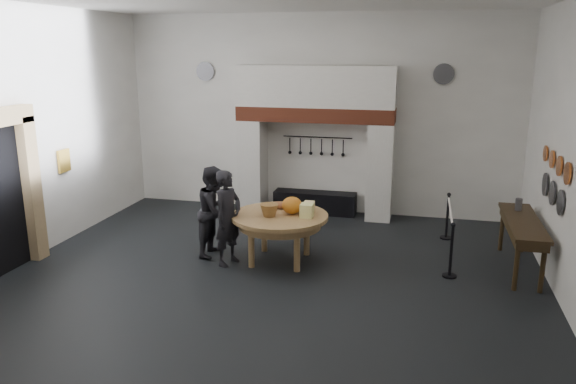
% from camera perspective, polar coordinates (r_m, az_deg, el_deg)
% --- Properties ---
extents(floor, '(9.00, 8.00, 0.02)m').
position_cam_1_polar(floor, '(9.70, -1.49, -8.27)').
color(floor, black).
rests_on(floor, ground).
extents(wall_back, '(9.00, 0.02, 4.50)m').
position_cam_1_polar(wall_back, '(12.93, 3.10, 7.82)').
color(wall_back, white).
rests_on(wall_back, floor).
extents(wall_front, '(9.00, 0.02, 4.50)m').
position_cam_1_polar(wall_front, '(5.41, -12.76, -2.11)').
color(wall_front, white).
rests_on(wall_front, floor).
extents(wall_left, '(0.02, 8.00, 4.50)m').
position_cam_1_polar(wall_left, '(11.12, -24.68, 5.41)').
color(wall_left, white).
rests_on(wall_left, floor).
extents(wall_right, '(0.02, 8.00, 4.50)m').
position_cam_1_polar(wall_right, '(9.02, 27.24, 3.26)').
color(wall_right, white).
rests_on(wall_right, floor).
extents(chimney_pier_left, '(0.55, 0.70, 2.15)m').
position_cam_1_polar(chimney_pier_left, '(13.14, -3.59, 2.73)').
color(chimney_pier_left, silver).
rests_on(chimney_pier_left, floor).
extents(chimney_pier_right, '(0.55, 0.70, 2.15)m').
position_cam_1_polar(chimney_pier_right, '(12.60, 9.34, 2.05)').
color(chimney_pier_right, silver).
rests_on(chimney_pier_right, floor).
extents(hearth_brick_band, '(3.50, 0.72, 0.32)m').
position_cam_1_polar(hearth_brick_band, '(12.59, 2.81, 7.91)').
color(hearth_brick_band, '#9E442B').
rests_on(hearth_brick_band, chimney_pier_left).
extents(chimney_hood, '(3.50, 0.70, 0.90)m').
position_cam_1_polar(chimney_hood, '(12.53, 2.84, 10.69)').
color(chimney_hood, silver).
rests_on(chimney_hood, hearth_brick_band).
extents(iron_range, '(1.90, 0.45, 0.50)m').
position_cam_1_polar(iron_range, '(13.05, 2.75, -1.07)').
color(iron_range, black).
rests_on(iron_range, floor).
extents(utensil_rail, '(1.60, 0.02, 0.02)m').
position_cam_1_polar(utensil_rail, '(12.93, 3.00, 5.58)').
color(utensil_rail, black).
rests_on(utensil_rail, wall_back).
extents(door_jamb_far, '(0.22, 0.30, 2.60)m').
position_cam_1_polar(door_jamb_far, '(10.99, -24.62, 0.25)').
color(door_jamb_far, tan).
rests_on(door_jamb_far, floor).
extents(wall_plaque, '(0.05, 0.34, 0.44)m').
position_cam_1_polar(wall_plaque, '(11.83, -21.80, 2.97)').
color(wall_plaque, gold).
rests_on(wall_plaque, wall_left).
extents(work_table, '(2.18, 2.18, 0.07)m').
position_cam_1_polar(work_table, '(9.98, -0.85, -2.49)').
color(work_table, tan).
rests_on(work_table, floor).
extents(pumpkin, '(0.36, 0.36, 0.31)m').
position_cam_1_polar(pumpkin, '(9.97, 0.41, -1.36)').
color(pumpkin, orange).
rests_on(pumpkin, work_table).
extents(cheese_block_big, '(0.22, 0.22, 0.24)m').
position_cam_1_polar(cheese_block_big, '(9.78, 1.92, -1.90)').
color(cheese_block_big, '#F9F595').
rests_on(cheese_block_big, work_table).
extents(cheese_block_small, '(0.18, 0.18, 0.20)m').
position_cam_1_polar(cheese_block_small, '(10.07, 2.15, -1.53)').
color(cheese_block_small, '#FCE097').
rests_on(cheese_block_small, work_table).
extents(wicker_basket, '(0.40, 0.40, 0.22)m').
position_cam_1_polar(wicker_basket, '(9.84, -1.91, -1.87)').
color(wicker_basket, '#A7743D').
rests_on(wicker_basket, work_table).
extents(bread_loaf, '(0.31, 0.18, 0.13)m').
position_cam_1_polar(bread_loaf, '(10.30, -0.90, -1.36)').
color(bread_loaf, '#A25B39').
rests_on(bread_loaf, work_table).
extents(visitor_near, '(0.59, 0.72, 1.70)m').
position_cam_1_polar(visitor_near, '(9.91, -6.12, -2.63)').
color(visitor_near, black).
rests_on(visitor_near, floor).
extents(visitor_far, '(0.69, 0.86, 1.67)m').
position_cam_1_polar(visitor_far, '(10.41, -7.46, -1.91)').
color(visitor_far, black).
rests_on(visitor_far, floor).
extents(side_table, '(0.55, 2.20, 0.06)m').
position_cam_1_polar(side_table, '(10.39, 22.77, -2.80)').
color(side_table, '#342613').
rests_on(side_table, floor).
extents(pewter_jug, '(0.12, 0.12, 0.22)m').
position_cam_1_polar(pewter_jug, '(10.92, 22.38, -1.18)').
color(pewter_jug, '#4F4E53').
rests_on(pewter_jug, side_table).
extents(copper_pan_a, '(0.03, 0.34, 0.34)m').
position_cam_1_polar(copper_pan_a, '(9.26, 26.52, 1.70)').
color(copper_pan_a, '#C6662D').
rests_on(copper_pan_a, wall_right).
extents(copper_pan_b, '(0.03, 0.32, 0.32)m').
position_cam_1_polar(copper_pan_b, '(9.78, 25.84, 2.40)').
color(copper_pan_b, '#C6662D').
rests_on(copper_pan_b, wall_right).
extents(copper_pan_c, '(0.03, 0.30, 0.30)m').
position_cam_1_polar(copper_pan_c, '(10.31, 25.24, 3.02)').
color(copper_pan_c, '#C6662D').
rests_on(copper_pan_c, wall_right).
extents(copper_pan_d, '(0.03, 0.28, 0.28)m').
position_cam_1_polar(copper_pan_d, '(10.84, 24.69, 3.59)').
color(copper_pan_d, '#C6662D').
rests_on(copper_pan_d, wall_right).
extents(pewter_plate_left, '(0.03, 0.40, 0.40)m').
position_cam_1_polar(pewter_plate_left, '(9.56, 25.93, -0.96)').
color(pewter_plate_left, '#4C4C51').
rests_on(pewter_plate_left, wall_right).
extents(pewter_plate_mid, '(0.03, 0.40, 0.40)m').
position_cam_1_polar(pewter_plate_mid, '(10.13, 25.25, -0.08)').
color(pewter_plate_mid, '#4C4C51').
rests_on(pewter_plate_mid, wall_right).
extents(pewter_plate_right, '(0.03, 0.40, 0.40)m').
position_cam_1_polar(pewter_plate_right, '(10.70, 24.65, 0.72)').
color(pewter_plate_right, '#4C4C51').
rests_on(pewter_plate_right, wall_right).
extents(pewter_plate_back_left, '(0.44, 0.03, 0.44)m').
position_cam_1_polar(pewter_plate_back_left, '(13.58, -8.40, 12.04)').
color(pewter_plate_back_left, '#4C4C51').
rests_on(pewter_plate_back_left, wall_back).
extents(pewter_plate_back_right, '(0.44, 0.03, 0.44)m').
position_cam_1_polar(pewter_plate_back_right, '(12.61, 15.53, 11.48)').
color(pewter_plate_back_right, '#4C4C51').
rests_on(pewter_plate_back_right, wall_back).
extents(barrier_post_near, '(0.05, 0.05, 0.90)m').
position_cam_1_polar(barrier_post_near, '(9.79, 16.24, -5.83)').
color(barrier_post_near, black).
rests_on(barrier_post_near, floor).
extents(barrier_post_far, '(0.05, 0.05, 0.90)m').
position_cam_1_polar(barrier_post_far, '(11.69, 15.89, -2.48)').
color(barrier_post_far, black).
rests_on(barrier_post_far, floor).
extents(barrier_rope, '(0.04, 2.00, 0.04)m').
position_cam_1_polar(barrier_rope, '(10.62, 16.20, -1.96)').
color(barrier_rope, white).
rests_on(barrier_rope, barrier_post_near).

